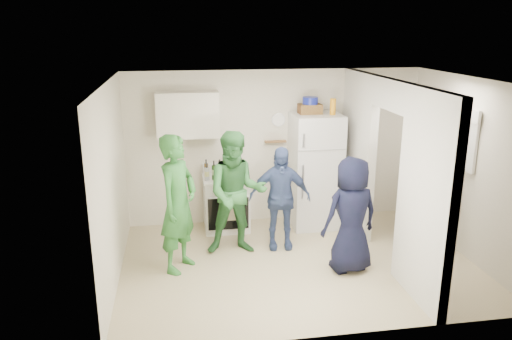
{
  "coord_description": "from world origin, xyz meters",
  "views": [
    {
      "loc": [
        -1.58,
        -6.1,
        3.16
      ],
      "look_at": [
        -0.52,
        0.4,
        1.25
      ],
      "focal_mm": 35.0,
      "sensor_mm": 36.0,
      "label": 1
    }
  ],
  "objects": [
    {
      "name": "floor",
      "position": [
        0.0,
        0.0,
        0.0
      ],
      "size": [
        4.8,
        4.8,
        0.0
      ],
      "primitive_type": "plane",
      "color": "tan",
      "rests_on": "ground"
    },
    {
      "name": "wall_back",
      "position": [
        0.0,
        1.7,
        1.25
      ],
      "size": [
        4.8,
        0.0,
        4.8
      ],
      "primitive_type": "plane",
      "rotation": [
        1.57,
        0.0,
        0.0
      ],
      "color": "silver",
      "rests_on": "floor"
    },
    {
      "name": "wall_front",
      "position": [
        0.0,
        -1.7,
        1.25
      ],
      "size": [
        4.8,
        0.0,
        4.8
      ],
      "primitive_type": "plane",
      "rotation": [
        -1.57,
        0.0,
        0.0
      ],
      "color": "silver",
      "rests_on": "floor"
    },
    {
      "name": "wall_left",
      "position": [
        -2.4,
        0.0,
        1.25
      ],
      "size": [
        0.0,
        3.4,
        3.4
      ],
      "primitive_type": "plane",
      "rotation": [
        1.57,
        0.0,
        1.57
      ],
      "color": "silver",
      "rests_on": "floor"
    },
    {
      "name": "wall_right",
      "position": [
        2.4,
        0.0,
        1.25
      ],
      "size": [
        0.0,
        3.4,
        3.4
      ],
      "primitive_type": "plane",
      "rotation": [
        1.57,
        0.0,
        -1.57
      ],
      "color": "silver",
      "rests_on": "floor"
    },
    {
      "name": "ceiling",
      "position": [
        0.0,
        0.0,
        2.5
      ],
      "size": [
        4.8,
        4.8,
        0.0
      ],
      "primitive_type": "plane",
      "rotation": [
        3.14,
        0.0,
        0.0
      ],
      "color": "white",
      "rests_on": "wall_back"
    },
    {
      "name": "partition_pier_back",
      "position": [
        1.2,
        1.1,
        1.25
      ],
      "size": [
        0.12,
        1.2,
        2.5
      ],
      "primitive_type": "cube",
      "color": "silver",
      "rests_on": "floor"
    },
    {
      "name": "partition_pier_front",
      "position": [
        1.2,
        -1.1,
        1.25
      ],
      "size": [
        0.12,
        1.2,
        2.5
      ],
      "primitive_type": "cube",
      "color": "silver",
      "rests_on": "floor"
    },
    {
      "name": "partition_header",
      "position": [
        1.2,
        0.0,
        2.3
      ],
      "size": [
        0.12,
        1.0,
        0.4
      ],
      "primitive_type": "cube",
      "color": "silver",
      "rests_on": "partition_pier_back"
    },
    {
      "name": "stove",
      "position": [
        -0.85,
        1.37,
        0.43
      ],
      "size": [
        0.72,
        0.6,
        0.86
      ],
      "primitive_type": "cube",
      "color": "white",
      "rests_on": "floor"
    },
    {
      "name": "upper_cabinet",
      "position": [
        -1.4,
        1.52,
        1.85
      ],
      "size": [
        0.95,
        0.34,
        0.7
      ],
      "primitive_type": "cube",
      "color": "silver",
      "rests_on": "wall_back"
    },
    {
      "name": "fridge",
      "position": [
        0.59,
        1.34,
        0.92
      ],
      "size": [
        0.76,
        0.73,
        1.84
      ],
      "primitive_type": "cube",
      "color": "silver",
      "rests_on": "floor"
    },
    {
      "name": "wicker_basket",
      "position": [
        0.49,
        1.39,
        1.91
      ],
      "size": [
        0.35,
        0.25,
        0.15
      ],
      "primitive_type": "cube",
      "color": "brown",
      "rests_on": "fridge"
    },
    {
      "name": "blue_bowl",
      "position": [
        0.49,
        1.39,
        2.04
      ],
      "size": [
        0.24,
        0.24,
        0.11
      ],
      "primitive_type": "cylinder",
      "color": "navy",
      "rests_on": "wicker_basket"
    },
    {
      "name": "yellow_cup_stack_top",
      "position": [
        0.81,
        1.24,
        1.96
      ],
      "size": [
        0.09,
        0.09,
        0.25
      ],
      "primitive_type": "cylinder",
      "color": "orange",
      "rests_on": "fridge"
    },
    {
      "name": "wall_clock",
      "position": [
        0.05,
        1.68,
        1.7
      ],
      "size": [
        0.22,
        0.02,
        0.22
      ],
      "primitive_type": "cylinder",
      "rotation": [
        1.57,
        0.0,
        0.0
      ],
      "color": "white",
      "rests_on": "wall_back"
    },
    {
      "name": "spice_shelf",
      "position": [
        0.0,
        1.65,
        1.35
      ],
      "size": [
        0.35,
        0.08,
        0.03
      ],
      "primitive_type": "cube",
      "color": "olive",
      "rests_on": "wall_back"
    },
    {
      "name": "nook_window",
      "position": [
        2.38,
        0.2,
        1.65
      ],
      "size": [
        0.03,
        0.7,
        0.8
      ],
      "primitive_type": "cube",
      "color": "black",
      "rests_on": "wall_right"
    },
    {
      "name": "nook_window_frame",
      "position": [
        2.36,
        0.2,
        1.65
      ],
      "size": [
        0.04,
        0.76,
        0.86
      ],
      "primitive_type": "cube",
      "color": "white",
      "rests_on": "wall_right"
    },
    {
      "name": "nook_valance",
      "position": [
        2.34,
        0.2,
        2.0
      ],
      "size": [
        0.04,
        0.82,
        0.18
      ],
      "primitive_type": "cube",
      "color": "white",
      "rests_on": "wall_right"
    },
    {
      "name": "yellow_cup_stack_stove",
      "position": [
        -0.97,
        1.15,
        0.99
      ],
      "size": [
        0.09,
        0.09,
        0.25
      ],
      "primitive_type": "cylinder",
      "color": "gold",
      "rests_on": "stove"
    },
    {
      "name": "red_cup",
      "position": [
        -0.63,
        1.17,
        0.92
      ],
      "size": [
        0.09,
        0.09,
        0.12
      ],
      "primitive_type": "cylinder",
      "color": "red",
      "rests_on": "stove"
    },
    {
      "name": "person_green_left",
      "position": [
        -1.6,
        0.12,
        0.92
      ],
      "size": [
        0.73,
        0.81,
        1.85
      ],
      "primitive_type": "imported",
      "rotation": [
        0.0,
        0.0,
        1.0
      ],
      "color": "#317B38",
      "rests_on": "floor"
    },
    {
      "name": "person_green_center",
      "position": [
        -0.79,
        0.5,
        0.89
      ],
      "size": [
        0.91,
        0.73,
        1.78
      ],
      "primitive_type": "imported",
      "rotation": [
        0.0,
        0.0,
        -0.06
      ],
      "color": "#33743F",
      "rests_on": "floor"
    },
    {
      "name": "person_denim",
      "position": [
        -0.15,
        0.57,
        0.76
      ],
      "size": [
        0.92,
        0.45,
        1.53
      ],
      "primitive_type": "imported",
      "rotation": [
        0.0,
        0.0,
        -0.09
      ],
      "color": "#3C4583",
      "rests_on": "floor"
    },
    {
      "name": "person_navy",
      "position": [
        0.62,
        -0.29,
        0.78
      ],
      "size": [
        0.84,
        0.63,
        1.56
      ],
      "primitive_type": "imported",
      "rotation": [
        0.0,
        0.0,
        -2.96
      ],
      "color": "black",
      "rests_on": "floor"
    },
    {
      "name": "person_nook",
      "position": [
        1.97,
        0.4,
        0.89
      ],
      "size": [
        1.13,
        1.33,
        1.78
      ],
      "primitive_type": "imported",
      "rotation": [
        0.0,
        0.0,
        -2.08
      ],
      "color": "black",
      "rests_on": "floor"
    },
    {
      "name": "bottle_a",
      "position": [
        -1.14,
        1.49,
        1.0
      ],
      "size": [
        0.06,
        0.06,
        0.28
      ],
      "primitive_type": "cylinder",
      "color": "#5C3F12",
      "rests_on": "stove"
    },
    {
      "name": "bottle_b",
      "position": [
        -1.04,
        1.3,
        1.01
      ],
      "size": [
        0.06,
        0.06,
        0.3
      ],
      "primitive_type": "cylinder",
      "color": "#1F4517",
      "rests_on": "stove"
    },
    {
      "name": "bottle_c",
      "position": [
        -0.93,
        1.51,
        0.99
      ],
      "size": [
        0.07,
        0.07,
        0.26
      ],
      "primitive_type": "cylinder",
      "color": "#A2ADAF",
      "rests_on": "stove"
    },
    {
      "name": "bottle_d",
      "position": [
        -0.85,
        1.3,
        0.99
      ],
      "size": [
        0.06,
        0.06,
        0.26
      ],
      "primitive_type": "cylinder",
      "color": "maroon",
      "rests_on": "stove"
    },
    {
      "name": "bottle_e",
      "position": [
        -0.75,
        1.54,
        1.01
      ],
      "size": [
        0.07,
        0.07,
        0.3
      ],
      "primitive_type": "cylinder",
      "color": "silver",
      "rests_on": "stove"
    },
    {
      "name": "bottle_f",
      "position": [
        -0.67,
        1.4,
        0.98
      ],
      "size": [
        0.07,
        0.07,
        0.24
      ],
      "primitive_type": "cylinder",
      "color": "#143725",
      "rests_on": "stove"
    },
    {
      "name": "bottle_g",
      "position": [
        -0.58,
        1.52,
        1.0
      ],
      "size": [
        0.07,
        0.07,
        0.27
      ],
      "primitive_type": "cylinder",
      "color": "#9E9233",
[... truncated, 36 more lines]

